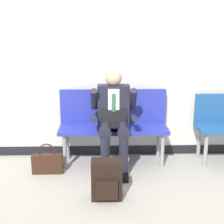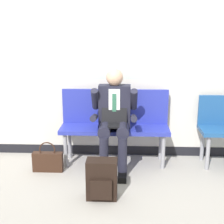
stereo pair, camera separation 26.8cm
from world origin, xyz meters
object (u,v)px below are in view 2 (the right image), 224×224
(bench_with_person, at_px, (115,120))
(person_seated, at_px, (114,117))
(handbag, at_px, (48,161))
(backpack, at_px, (102,180))

(bench_with_person, xyz_separation_m, person_seated, (0.00, -0.20, 0.10))
(bench_with_person, relative_size, handbag, 3.63)
(bench_with_person, distance_m, handbag, 1.00)
(person_seated, bearing_deg, backpack, -97.10)
(bench_with_person, relative_size, person_seated, 1.12)
(person_seated, relative_size, handbag, 3.23)
(backpack, bearing_deg, person_seated, 82.90)
(bench_with_person, height_order, handbag, bench_with_person)
(person_seated, distance_m, handbag, 0.99)
(bench_with_person, xyz_separation_m, backpack, (-0.10, -0.99, -0.35))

